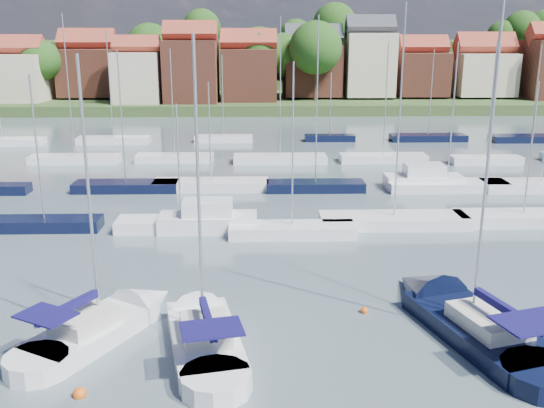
{
  "coord_description": "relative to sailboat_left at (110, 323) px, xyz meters",
  "views": [
    {
      "loc": [
        -1.82,
        -21.49,
        13.6
      ],
      "look_at": [
        -0.88,
        14.0,
        3.63
      ],
      "focal_mm": 40.0,
      "sensor_mm": 36.0,
      "label": 1
    }
  ],
  "objects": [
    {
      "name": "ground",
      "position": [
        8.85,
        35.15,
        -0.36
      ],
      "size": [
        260.0,
        260.0,
        0.0
      ],
      "primitive_type": "plane",
      "color": "#4D6069",
      "rests_on": "ground"
    },
    {
      "name": "sailboat_left",
      "position": [
        0.0,
        0.0,
        0.0
      ],
      "size": [
        7.37,
        10.21,
        13.94
      ],
      "rotation": [
        0.0,
        0.0,
        1.06
      ],
      "color": "white",
      "rests_on": "ground"
    },
    {
      "name": "sailboat_centre",
      "position": [
        4.41,
        -0.68,
        -0.0
      ],
      "size": [
        5.05,
        11.26,
        14.84
      ],
      "rotation": [
        0.0,
        0.0,
        1.78
      ],
      "color": "white",
      "rests_on": "ground"
    },
    {
      "name": "sailboat_navy",
      "position": [
        16.8,
        0.4,
        -0.01
      ],
      "size": [
        6.91,
        13.31,
        17.77
      ],
      "rotation": [
        0.0,
        0.0,
        1.86
      ],
      "color": "black",
      "rests_on": "ground"
    },
    {
      "name": "buoy_c",
      "position": [
        0.08,
        -5.46,
        -0.36
      ],
      "size": [
        0.55,
        0.55,
        0.55
      ],
      "primitive_type": "sphere",
      "color": "#D85914",
      "rests_on": "ground"
    },
    {
      "name": "buoy_e",
      "position": [
        12.45,
        1.59,
        -0.36
      ],
      "size": [
        0.41,
        0.41,
        0.41
      ],
      "primitive_type": "sphere",
      "color": "#D85914",
      "rests_on": "ground"
    },
    {
      "name": "marina_field",
      "position": [
        10.76,
        30.3,
        0.07
      ],
      "size": [
        79.62,
        41.41,
        15.93
      ],
      "color": "white",
      "rests_on": "ground"
    },
    {
      "name": "far_shore_town",
      "position": [
        11.08,
        127.81,
        4.25
      ],
      "size": [
        212.46,
        90.0,
        22.27
      ],
      "color": "#3A4A25",
      "rests_on": "ground"
    }
  ]
}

